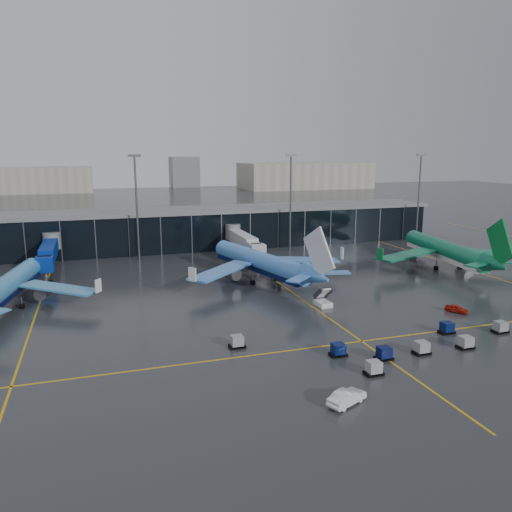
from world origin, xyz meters
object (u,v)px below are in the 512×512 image
object	(u,v)px
service_van_red	(456,309)
service_van_white	(347,397)
airliner_klm_near	(259,250)
airliner_aer_lingus	(445,239)
baggage_carts	(398,345)
mobile_airstair	(323,301)
airliner_arkefly	(7,273)

from	to	relation	value
service_van_red	service_van_white	bearing A→B (deg)	-176.09
service_van_red	airliner_klm_near	bearing A→B (deg)	99.12
airliner_aer_lingus	baggage_carts	size ratio (longest dim) A/B	1.05
airliner_aer_lingus	mobile_airstair	size ratio (longest dim) A/B	12.39
airliner_klm_near	baggage_carts	world-z (taller)	airliner_klm_near
airliner_arkefly	service_van_white	bearing A→B (deg)	-40.90
airliner_arkefly	airliner_klm_near	bearing A→B (deg)	13.99
baggage_carts	service_van_white	world-z (taller)	baggage_carts
airliner_aer_lingus	mobile_airstair	distance (m)	43.28
airliner_aer_lingus	baggage_carts	world-z (taller)	airliner_aer_lingus
airliner_arkefly	airliner_aer_lingus	distance (m)	90.64
airliner_klm_near	baggage_carts	bearing A→B (deg)	-95.66
baggage_carts	mobile_airstair	bearing A→B (deg)	93.19
airliner_arkefly	service_van_white	xyz separation A→B (m)	(39.24, -48.72, -5.03)
airliner_arkefly	baggage_carts	world-z (taller)	airliner_arkefly
airliner_aer_lingus	service_van_white	distance (m)	71.88
airliner_arkefly	service_van_white	size ratio (longest dim) A/B	7.77
airliner_aer_lingus	service_van_white	world-z (taller)	airliner_aer_lingus
baggage_carts	service_van_red	bearing A→B (deg)	30.56
baggage_carts	airliner_klm_near	bearing A→B (deg)	98.76
mobile_airstair	service_van_white	bearing A→B (deg)	-114.74
airliner_klm_near	mobile_airstair	xyz separation A→B (m)	(5.10, -19.75, -5.70)
airliner_klm_near	airliner_aer_lingus	distance (m)	44.10
airliner_klm_near	service_van_red	bearing A→B (deg)	-64.78
baggage_carts	service_van_red	distance (m)	21.40
airliner_arkefly	airliner_aer_lingus	bearing A→B (deg)	11.02
airliner_aer_lingus	service_van_white	size ratio (longest dim) A/B	8.73
baggage_carts	service_van_red	xyz separation A→B (m)	(18.43, 10.88, -0.14)
airliner_aer_lingus	service_van_white	bearing A→B (deg)	-126.93
mobile_airstair	baggage_carts	bearing A→B (deg)	-90.33
baggage_carts	service_van_red	size ratio (longest dim) A/B	11.15
airliner_aer_lingus	baggage_carts	distance (m)	54.52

